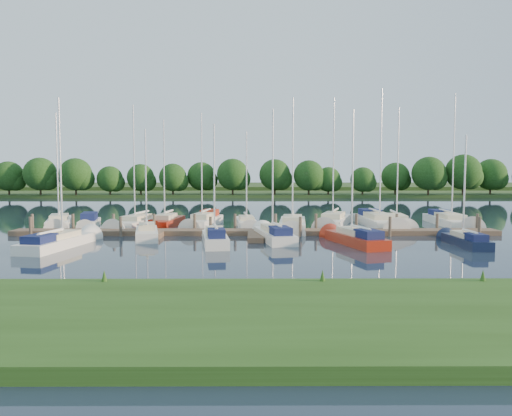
{
  "coord_description": "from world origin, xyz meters",
  "views": [
    {
      "loc": [
        -0.14,
        -32.99,
        5.37
      ],
      "look_at": [
        0.05,
        8.0,
        2.2
      ],
      "focal_mm": 35.0,
      "sensor_mm": 36.0,
      "label": 1
    }
  ],
  "objects_px": {
    "sailboat_n_0": "(59,224)",
    "sailboat_n_5": "(246,223)",
    "dock": "(255,233)",
    "motorboat": "(89,223)",
    "sailboat_s_2": "(215,240)"
  },
  "relations": [
    {
      "from": "motorboat",
      "to": "sailboat_n_5",
      "type": "distance_m",
      "value": 14.9
    },
    {
      "from": "dock",
      "to": "motorboat",
      "type": "height_order",
      "value": "motorboat"
    },
    {
      "from": "sailboat_n_0",
      "to": "sailboat_n_5",
      "type": "bearing_deg",
      "value": 163.96
    },
    {
      "from": "dock",
      "to": "sailboat_s_2",
      "type": "bearing_deg",
      "value": -121.34
    },
    {
      "from": "dock",
      "to": "sailboat_n_5",
      "type": "distance_m",
      "value": 6.9
    },
    {
      "from": "dock",
      "to": "sailboat_n_0",
      "type": "xyz_separation_m",
      "value": [
        -18.44,
        6.39,
        0.08
      ]
    },
    {
      "from": "sailboat_n_0",
      "to": "dock",
      "type": "bearing_deg",
      "value": 143.37
    },
    {
      "from": "sailboat_n_5",
      "to": "sailboat_s_2",
      "type": "bearing_deg",
      "value": 74.06
    },
    {
      "from": "sailboat_n_0",
      "to": "sailboat_s_2",
      "type": "distance_m",
      "value": 19.13
    },
    {
      "from": "dock",
      "to": "motorboat",
      "type": "distance_m",
      "value": 17.1
    },
    {
      "from": "sailboat_s_2",
      "to": "dock",
      "type": "bearing_deg",
      "value": 50.88
    },
    {
      "from": "dock",
      "to": "sailboat_n_5",
      "type": "height_order",
      "value": "sailboat_n_5"
    },
    {
      "from": "dock",
      "to": "sailboat_n_5",
      "type": "xyz_separation_m",
      "value": [
        -0.83,
        6.85,
        0.07
      ]
    },
    {
      "from": "sailboat_s_2",
      "to": "sailboat_n_5",
      "type": "bearing_deg",
      "value": 72.04
    },
    {
      "from": "dock",
      "to": "sailboat_n_0",
      "type": "relative_size",
      "value": 3.63
    }
  ]
}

